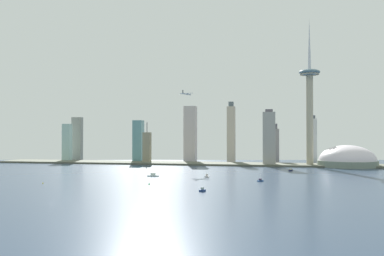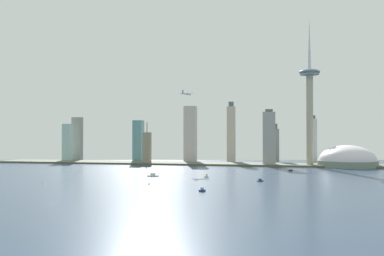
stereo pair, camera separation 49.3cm
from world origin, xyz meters
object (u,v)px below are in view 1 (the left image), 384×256
stadium_dome (347,161)px  skyscraper_6 (269,138)px  skyscraper_3 (190,134)px  boat_2 (207,176)px  skyscraper_4 (147,148)px  boat_0 (153,175)px  skyscraper_0 (67,143)px  skyscraper_7 (275,145)px  skyscraper_5 (313,140)px  boat_1 (291,170)px  channel_buoy_1 (149,183)px  observation_tower (310,96)px  airplane (186,94)px  boat_4 (260,180)px  channel_buoy_2 (43,183)px  boat_5 (202,190)px  skyscraper_8 (77,139)px  skyscraper_2 (231,133)px  skyscraper_1 (138,141)px

stadium_dome → skyscraper_6: skyscraper_6 is taller
skyscraper_3 → boat_2: 345.95m
skyscraper_4 → boat_0: 286.49m
skyscraper_0 → skyscraper_6: 444.44m
skyscraper_7 → skyscraper_5: bearing=-13.6°
boat_1 → channel_buoy_1: boat_1 is taller
observation_tower → boat_2: (-152.25, -249.31, -131.32)m
stadium_dome → boat_1: stadium_dome is taller
airplane → boat_0: bearing=-160.0°
observation_tower → boat_4: 321.37m
skyscraper_3 → channel_buoy_2: skyscraper_3 is taller
boat_1 → boat_5: (-93.71, -284.97, 0.25)m
observation_tower → skyscraper_8: bearing=172.1°
skyscraper_3 → skyscraper_5: 259.43m
skyscraper_8 → boat_2: 484.00m
skyscraper_8 → skyscraper_2: bearing=3.7°
skyscraper_7 → boat_5: (-64.47, -503.91, -36.75)m
observation_tower → skyscraper_7: bearing=121.2°
skyscraper_0 → airplane: airplane is taller
skyscraper_0 → skyscraper_1: size_ratio=0.92×
boat_0 → boat_5: size_ratio=2.41×
boat_2 → boat_5: (21.02, -144.54, -0.11)m
skyscraper_7 → boat_1: (29.24, -218.94, -37.00)m
skyscraper_6 → skyscraper_7: bearing=85.6°
skyscraper_0 → channel_buoy_1: (314.11, -381.63, -40.45)m
skyscraper_4 → skyscraper_1: bearing=133.9°
boat_0 → boat_2: bearing=175.6°
boat_1 → observation_tower: bearing=-13.2°
boat_0 → skyscraper_4: bearing=-76.4°
boat_1 → boat_4: bearing=172.7°
skyscraper_3 → skyscraper_6: (171.67, -79.84, -8.50)m
skyscraper_5 → channel_buoy_1: bearing=-116.3°
stadium_dome → skyscraper_8: 584.00m
boat_4 → channel_buoy_1: size_ratio=3.20×
boat_2 → channel_buoy_1: size_ratio=2.87×
skyscraper_2 → skyscraper_8: skyscraper_2 is taller
channel_buoy_2 → airplane: size_ratio=0.07×
channel_buoy_2 → stadium_dome: bearing=42.3°
skyscraper_2 → boat_0: size_ratio=8.16×
boat_1 → airplane: size_ratio=0.55×
skyscraper_4 → skyscraper_6: size_ratio=0.79×
stadium_dome → skyscraper_7: (-133.58, 107.81, 27.89)m
boat_4 → skyscraper_7: bearing=-139.9°
skyscraper_4 → boat_2: (173.35, -265.16, -30.66)m
boat_4 → airplane: 290.53m
skyscraper_4 → skyscraper_8: skyscraper_8 is taller
skyscraper_2 → skyscraper_3: (-87.54, -15.88, -1.54)m
boat_5 → boat_1: bearing=29.0°
observation_tower → skyscraper_0: bearing=176.0°
stadium_dome → boat_2: stadium_dome is taller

